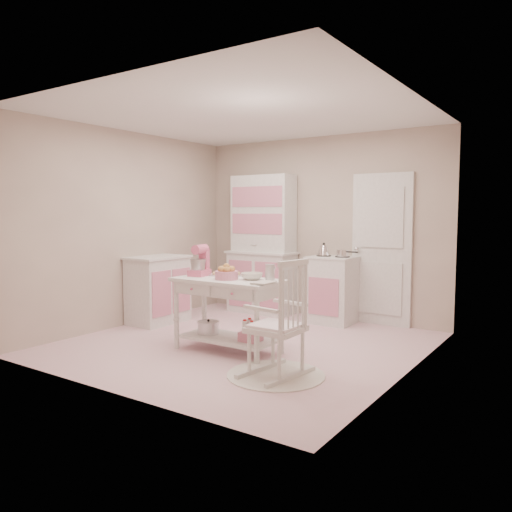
{
  "coord_description": "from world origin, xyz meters",
  "views": [
    {
      "loc": [
        3.29,
        -4.61,
        1.52
      ],
      "look_at": [
        0.06,
        0.17,
        1.01
      ],
      "focal_mm": 35.0,
      "sensor_mm": 36.0,
      "label": 1
    }
  ],
  "objects_px": {
    "stove": "(332,289)",
    "work_table": "(228,315)",
    "base_cabinet": "(158,289)",
    "stand_mixer": "(199,261)",
    "bread_basket": "(227,275)",
    "rocking_chair": "(276,317)",
    "hutch": "(262,244)"
  },
  "relations": [
    {
      "from": "stove",
      "to": "work_table",
      "type": "bearing_deg",
      "value": -99.57
    },
    {
      "from": "base_cabinet",
      "to": "stand_mixer",
      "type": "relative_size",
      "value": 2.71
    },
    {
      "from": "bread_basket",
      "to": "stand_mixer",
      "type": "bearing_deg",
      "value": 170.96
    },
    {
      "from": "stove",
      "to": "bread_basket",
      "type": "distance_m",
      "value": 2.05
    },
    {
      "from": "rocking_chair",
      "to": "bread_basket",
      "type": "relative_size",
      "value": 4.4
    },
    {
      "from": "rocking_chair",
      "to": "stove",
      "type": "bearing_deg",
      "value": 111.17
    },
    {
      "from": "base_cabinet",
      "to": "bread_basket",
      "type": "bearing_deg",
      "value": -21.06
    },
    {
      "from": "base_cabinet",
      "to": "stand_mixer",
      "type": "height_order",
      "value": "stand_mixer"
    },
    {
      "from": "hutch",
      "to": "base_cabinet",
      "type": "distance_m",
      "value": 1.71
    },
    {
      "from": "stove",
      "to": "rocking_chair",
      "type": "xyz_separation_m",
      "value": [
        0.54,
        -2.36,
        0.09
      ]
    },
    {
      "from": "work_table",
      "to": "bread_basket",
      "type": "height_order",
      "value": "bread_basket"
    },
    {
      "from": "work_table",
      "to": "stand_mixer",
      "type": "distance_m",
      "value": 0.71
    },
    {
      "from": "hutch",
      "to": "stove",
      "type": "xyz_separation_m",
      "value": [
        1.2,
        -0.05,
        -0.58
      ]
    },
    {
      "from": "hutch",
      "to": "bread_basket",
      "type": "height_order",
      "value": "hutch"
    },
    {
      "from": "base_cabinet",
      "to": "rocking_chair",
      "type": "distance_m",
      "value": 2.73
    },
    {
      "from": "hutch",
      "to": "bread_basket",
      "type": "xyz_separation_m",
      "value": [
        0.89,
        -2.04,
        -0.19
      ]
    },
    {
      "from": "stove",
      "to": "rocking_chair",
      "type": "bearing_deg",
      "value": -77.0
    },
    {
      "from": "stand_mixer",
      "to": "bread_basket",
      "type": "relative_size",
      "value": 1.36
    },
    {
      "from": "base_cabinet",
      "to": "work_table",
      "type": "relative_size",
      "value": 0.77
    },
    {
      "from": "work_table",
      "to": "stand_mixer",
      "type": "bearing_deg",
      "value": 177.27
    },
    {
      "from": "work_table",
      "to": "bread_basket",
      "type": "relative_size",
      "value": 4.8
    },
    {
      "from": "stand_mixer",
      "to": "bread_basket",
      "type": "height_order",
      "value": "stand_mixer"
    },
    {
      "from": "stand_mixer",
      "to": "bread_basket",
      "type": "bearing_deg",
      "value": -19.31
    },
    {
      "from": "rocking_chair",
      "to": "bread_basket",
      "type": "height_order",
      "value": "rocking_chair"
    },
    {
      "from": "work_table",
      "to": "stand_mixer",
      "type": "xyz_separation_m",
      "value": [
        -0.42,
        0.02,
        0.57
      ]
    },
    {
      "from": "hutch",
      "to": "work_table",
      "type": "height_order",
      "value": "hutch"
    },
    {
      "from": "stove",
      "to": "rocking_chair",
      "type": "distance_m",
      "value": 2.42
    },
    {
      "from": "base_cabinet",
      "to": "work_table",
      "type": "xyz_separation_m",
      "value": [
        1.66,
        -0.6,
        -0.06
      ]
    },
    {
      "from": "base_cabinet",
      "to": "bread_basket",
      "type": "relative_size",
      "value": 3.68
    },
    {
      "from": "hutch",
      "to": "stove",
      "type": "height_order",
      "value": "hutch"
    },
    {
      "from": "hutch",
      "to": "bread_basket",
      "type": "relative_size",
      "value": 8.32
    },
    {
      "from": "hutch",
      "to": "base_cabinet",
      "type": "xyz_separation_m",
      "value": [
        -0.79,
        -1.4,
        -0.58
      ]
    }
  ]
}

